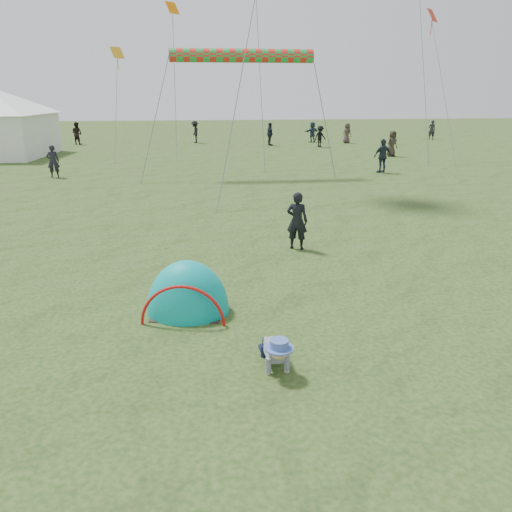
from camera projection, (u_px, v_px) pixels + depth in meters
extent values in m
plane|color=#1B3911|center=(278.00, 345.00, 8.37)|extent=(140.00, 140.00, 0.00)
ellipsoid|color=#00988A|center=(188.00, 312.00, 9.66)|extent=(1.78, 1.55, 2.06)
imported|color=black|center=(297.00, 221.00, 13.29)|extent=(0.67, 0.57, 1.56)
imported|color=black|center=(24.00, 132.00, 42.09)|extent=(0.52, 0.69, 1.70)
imported|color=#1B222D|center=(270.00, 134.00, 39.10)|extent=(0.64, 1.10, 1.77)
imported|color=black|center=(195.00, 132.00, 41.17)|extent=(0.79, 1.22, 1.78)
imported|color=#2F2920|center=(392.00, 144.00, 32.53)|extent=(0.96, 0.82, 1.66)
imported|color=black|center=(432.00, 130.00, 44.09)|extent=(0.68, 0.52, 1.68)
imported|color=black|center=(77.00, 133.00, 39.88)|extent=(1.06, 0.97, 1.75)
imported|color=#212E38|center=(383.00, 156.00, 25.91)|extent=(1.10, 0.66, 1.75)
imported|color=black|center=(320.00, 137.00, 37.98)|extent=(1.19, 0.99, 1.60)
imported|color=#3D2D2B|center=(347.00, 133.00, 40.98)|extent=(0.88, 0.94, 1.61)
imported|color=#29364C|center=(312.00, 132.00, 41.85)|extent=(1.55, 1.25, 1.66)
imported|color=black|center=(53.00, 161.00, 24.50)|extent=(0.66, 0.52, 1.59)
cylinder|color=red|center=(242.00, 56.00, 23.67)|extent=(6.86, 0.64, 0.64)
plane|color=gold|center=(117.00, 53.00, 32.38)|extent=(0.89, 0.89, 0.73)
plane|color=red|center=(432.00, 15.00, 30.13)|extent=(0.94, 0.94, 0.77)
plane|color=orange|center=(172.00, 8.00, 32.20)|extent=(0.93, 0.93, 0.76)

